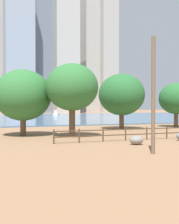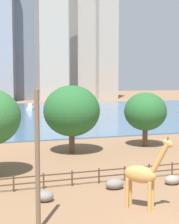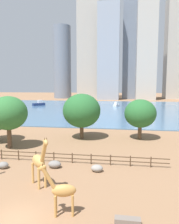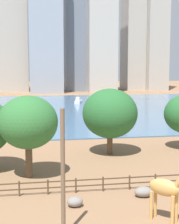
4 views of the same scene
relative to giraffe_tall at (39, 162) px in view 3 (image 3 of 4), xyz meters
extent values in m
plane|color=#8C6647|center=(0.33, 74.60, -2.44)|extent=(400.00, 400.00, 0.00)
cube|color=#476B8C|center=(0.33, 71.60, -2.34)|extent=(180.00, 86.00, 0.20)
cylinder|color=tan|center=(0.64, -0.22, -1.41)|extent=(0.34, 0.34, 2.07)
cylinder|color=tan|center=(0.18, -0.66, -1.41)|extent=(0.34, 0.34, 2.07)
cylinder|color=tan|center=(-0.45, 0.95, -1.41)|extent=(0.34, 0.34, 2.07)
cylinder|color=tan|center=(-0.91, 0.51, -1.41)|extent=(0.34, 0.34, 2.07)
ellipsoid|color=tan|center=(-0.14, 0.14, -0.01)|extent=(2.23, 2.29, 1.20)
cylinder|color=tan|center=(0.79, -0.85, 1.25)|extent=(1.18, 1.23, 2.21)
ellipsoid|color=tan|center=(1.14, -1.22, 2.27)|extent=(0.87, 0.89, 0.76)
cone|color=brown|center=(1.20, -1.15, 2.62)|extent=(0.15, 0.15, 0.22)
cone|color=brown|center=(1.07, -1.28, 2.62)|extent=(0.15, 0.15, 0.22)
cylinder|color=#C18C47|center=(3.04, -4.65, -1.62)|extent=(0.23, 0.23, 1.64)
cylinder|color=#C18C47|center=(2.93, -4.16, -1.62)|extent=(0.23, 0.23, 1.64)
cylinder|color=#C18C47|center=(4.28, -4.36, -1.62)|extent=(0.23, 0.23, 1.64)
cylinder|color=#C18C47|center=(4.16, -3.87, -1.62)|extent=(0.23, 0.23, 1.64)
ellipsoid|color=#C18C47|center=(3.60, -4.26, -0.51)|extent=(1.93, 1.12, 0.95)
cylinder|color=#C18C47|center=(2.53, -4.51, 0.48)|extent=(1.14, 0.54, 1.74)
ellipsoid|color=#C18C47|center=(2.12, -4.61, 1.28)|extent=(0.75, 0.45, 0.61)
cone|color=brown|center=(2.14, -4.68, 1.56)|extent=(0.10, 0.10, 0.17)
cone|color=brown|center=(2.11, -4.54, 1.56)|extent=(0.10, 0.10, 0.17)
ellipsoid|color=gray|center=(5.04, 4.37, -2.05)|extent=(1.34, 1.04, 0.78)
ellipsoid|color=gray|center=(-5.95, 3.66, -2.05)|extent=(1.23, 1.04, 0.78)
ellipsoid|color=gray|center=(-0.05, 4.77, -2.02)|extent=(1.55, 1.13, 0.84)
cube|color=#72665B|center=(8.28, -4.90, -2.14)|extent=(1.80, 0.60, 0.60)
cylinder|color=#4C3826|center=(-7.90, 6.60, -1.79)|extent=(0.14, 0.14, 1.30)
cylinder|color=#4C3826|center=(-5.51, 6.60, -1.79)|extent=(0.14, 0.14, 1.30)
cylinder|color=#4C3826|center=(-3.12, 6.60, -1.79)|extent=(0.14, 0.14, 1.30)
cylinder|color=#4C3826|center=(-0.73, 6.60, -1.79)|extent=(0.14, 0.14, 1.30)
cylinder|color=#4C3826|center=(1.66, 6.60, -1.79)|extent=(0.14, 0.14, 1.30)
cylinder|color=#4C3826|center=(4.04, 6.60, -1.79)|extent=(0.14, 0.14, 1.30)
cylinder|color=#4C3826|center=(6.43, 6.60, -1.79)|extent=(0.14, 0.14, 1.30)
cylinder|color=#4C3826|center=(8.82, 6.60, -1.79)|extent=(0.14, 0.14, 1.30)
cylinder|color=#4C3826|center=(11.21, 6.60, -1.79)|extent=(0.14, 0.14, 1.30)
cube|color=#4C3826|center=(0.33, 6.60, -1.33)|extent=(26.10, 0.08, 0.10)
cube|color=#4C3826|center=(0.33, 6.60, -1.85)|extent=(26.10, 0.08, 0.10)
cylinder|color=brown|center=(10.91, 20.53, -1.23)|extent=(0.69, 0.69, 2.43)
ellipsoid|color=#26602D|center=(10.91, 20.53, 2.25)|extent=(5.66, 5.66, 5.10)
cylinder|color=brown|center=(-9.49, 11.63, -0.85)|extent=(0.68, 0.68, 3.18)
ellipsoid|color=#2D6B33|center=(-9.49, 11.63, 3.05)|extent=(5.77, 5.77, 5.20)
cylinder|color=brown|center=(0.43, 19.46, -1.24)|extent=(0.69, 0.69, 2.41)
ellipsoid|color=#26602D|center=(0.43, 19.46, 2.70)|extent=(6.84, 6.84, 6.16)
cube|color=#337259|center=(-37.15, 55.53, -1.61)|extent=(5.30, 6.49, 1.25)
cube|color=#333338|center=(-37.57, 56.18, -0.23)|extent=(2.49, 2.71, 1.50)
cylinder|color=silver|center=(-36.98, 55.26, 1.21)|extent=(0.17, 0.17, 4.39)
cube|color=navy|center=(-31.99, 79.74, -1.65)|extent=(5.71, 5.56, 1.17)
cube|color=silver|center=(-31.46, 80.25, -0.36)|extent=(2.50, 2.47, 1.41)
cube|color=silver|center=(4.86, 81.43, -1.79)|extent=(2.99, 4.78, 0.90)
cube|color=silver|center=(4.68, 80.89, -0.80)|extent=(1.54, 1.88, 1.08)
cube|color=#ADA89E|center=(-18.61, 147.68, 49.90)|extent=(16.37, 9.99, 104.67)
cube|color=#ADA89E|center=(42.49, 150.82, 37.11)|extent=(9.29, 15.75, 79.10)
cube|color=#B7B2A8|center=(22.56, 135.45, 31.05)|extent=(12.93, 15.40, 66.99)
cylinder|color=slate|center=(-38.63, 145.54, 24.58)|extent=(13.28, 13.28, 54.04)
cube|color=slate|center=(12.89, 144.85, 31.93)|extent=(11.87, 12.18, 68.73)
cube|color=#939EAD|center=(-2.49, 132.76, 29.59)|extent=(14.60, 9.57, 64.07)
camera|label=1|loc=(-18.15, -18.02, 0.85)|focal=45.00mm
camera|label=2|loc=(-10.55, -20.32, 6.24)|focal=55.00mm
camera|label=3|loc=(7.81, -19.15, 7.22)|focal=35.00mm
camera|label=4|loc=(-9.07, -21.64, 8.15)|focal=55.00mm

